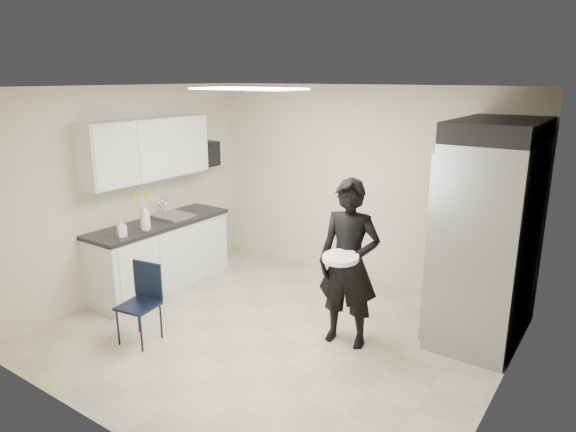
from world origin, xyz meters
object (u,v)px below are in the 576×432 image
Objects in this scene: commercial_fridge at (488,242)px; man_tuxedo at (349,264)px; folding_chair at (138,306)px; lower_counter at (161,257)px.

commercial_fridge is 1.21× the size of man_tuxedo.
lower_counter is at bearing 119.76° from folding_chair.
commercial_fridge is 1.47m from man_tuxedo.
commercial_fridge reaches higher than man_tuxedo.
commercial_fridge reaches higher than lower_counter.
commercial_fridge reaches higher than folding_chair.
lower_counter is 3.98m from commercial_fridge.
man_tuxedo reaches higher than folding_chair.
lower_counter is at bearing -164.12° from commercial_fridge.
commercial_fridge is 3.68m from folding_chair.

